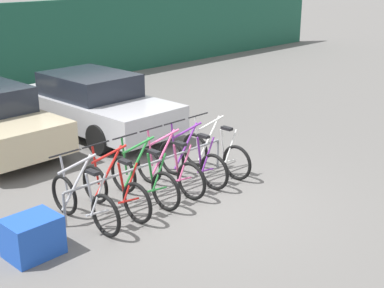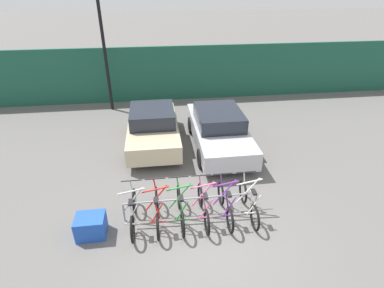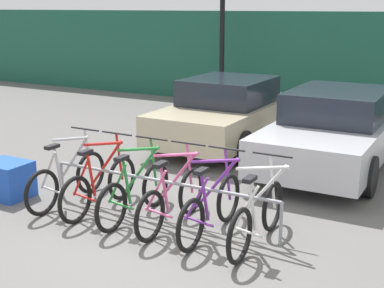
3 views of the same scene
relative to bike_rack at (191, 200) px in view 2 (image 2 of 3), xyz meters
The scene contains 13 objects.
ground_plane 0.87m from the bike_rack, 69.66° to the right, with size 120.00×120.00×0.00m, color #605E5B.
hoarding_wall 8.87m from the bike_rack, 88.38° to the left, with size 36.00×0.16×2.69m, color #19513D.
bike_rack is the anchor object (origin of this frame).
bicycle_silver 1.50m from the bike_rack, behind, with size 0.68×1.71×1.05m.
bicycle_red 0.92m from the bike_rack, behind, with size 0.68×1.71×1.05m.
bicycle_green 0.35m from the bike_rack, 153.61° to the right, with size 0.68×1.71×1.05m.
bicycle_pink 0.34m from the bike_rack, 27.19° to the right, with size 0.68×1.71×1.05m.
bicycle_purple 0.88m from the bike_rack, ahead, with size 0.68×1.71×1.05m.
bicycle_white 1.50m from the bike_rack, ahead, with size 0.68×1.71×1.05m.
car_beige 4.20m from the bike_rack, 102.54° to the left, with size 1.91×3.95×1.40m.
car_silver 3.90m from the bike_rack, 67.84° to the left, with size 1.91×4.43×1.40m.
lamp_post 8.83m from the bike_rack, 109.89° to the left, with size 0.24×0.44×6.18m.
cargo_crate 2.54m from the bike_rack, behind, with size 0.70×0.56×0.55m, color blue.
Camera 2 is at (-1.02, -5.34, 5.50)m, focal length 28.00 mm.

